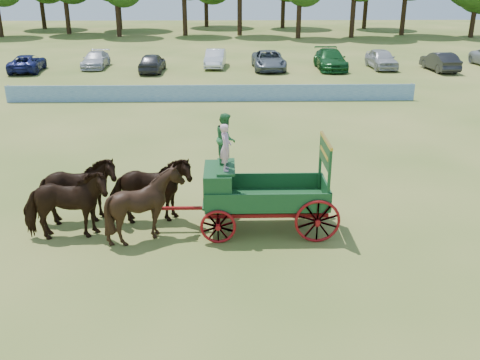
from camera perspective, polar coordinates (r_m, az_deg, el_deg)
name	(u,v)px	position (r m, az deg, el deg)	size (l,w,h in m)	color
ground	(228,225)	(17.50, -1.24, -4.84)	(160.00, 160.00, 0.00)	#9F8F48
horse_lead_left	(66,206)	(17.00, -18.07, -2.61)	(1.21, 2.66, 2.24)	black
horse_lead_right	(76,192)	(17.97, -17.14, -1.19)	(1.21, 2.66, 2.24)	black
horse_wheel_left	(146,205)	(16.47, -10.04, -2.61)	(1.82, 2.04, 2.25)	black
horse_wheel_right	(150,191)	(17.47, -9.54, -1.16)	(1.21, 2.66, 2.24)	black
farm_dray	(243,182)	(16.63, 0.28, -0.18)	(6.00, 2.00, 3.72)	maroon
sponsor_banner	(212,93)	(34.48, -3.04, 9.23)	(26.00, 0.08, 1.05)	#1C5A9B
parked_cars	(241,61)	(46.19, 0.14, 12.62)	(51.69, 7.11, 1.64)	silver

